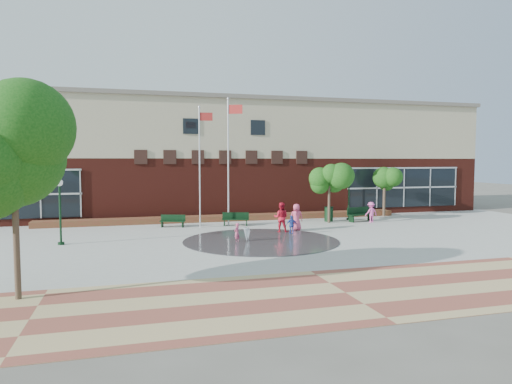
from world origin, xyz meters
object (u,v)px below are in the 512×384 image
object	(u,v)px
flagpole_left	(200,160)
flagpole_right	(229,154)
bench_left	(173,223)
child_splash	(237,233)
trash_can	(329,214)
tree_big_left	(13,138)

from	to	relation	value
flagpole_left	flagpole_right	xyz separation A→B (m)	(2.00, 0.57, 0.39)
bench_left	child_splash	xyz separation A→B (m)	(2.80, -6.41, 0.26)
child_splash	bench_left	bearing A→B (deg)	-110.52
flagpole_left	bench_left	bearing A→B (deg)	164.66
flagpole_left	flagpole_right	world-z (taller)	flagpole_right
flagpole_right	flagpole_left	bearing A→B (deg)	-139.86
flagpole_left	child_splash	xyz separation A→B (m)	(1.06, -5.73, -3.84)
flagpole_left	bench_left	world-z (taller)	flagpole_left
flagpole_left	trash_can	world-z (taller)	flagpole_left
flagpole_right	bench_left	size ratio (longest dim) A/B	5.06
flagpole_left	child_splash	bearing A→B (deg)	-73.50
tree_big_left	flagpole_left	bearing A→B (deg)	60.10
flagpole_right	tree_big_left	bearing A→B (deg)	-100.43
flagpole_right	tree_big_left	world-z (taller)	flagpole_right
flagpole_left	tree_big_left	xyz separation A→B (m)	(-7.83, -13.62, 0.69)
trash_can	bench_left	bearing A→B (deg)	179.03
flagpole_left	flagpole_right	distance (m)	2.12
flagpole_left	flagpole_right	size ratio (longest dim) A/B	0.92
tree_big_left	child_splash	distance (m)	12.73
bench_left	tree_big_left	world-z (taller)	tree_big_left
flagpole_right	bench_left	distance (m)	5.85
bench_left	tree_big_left	bearing A→B (deg)	-94.37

